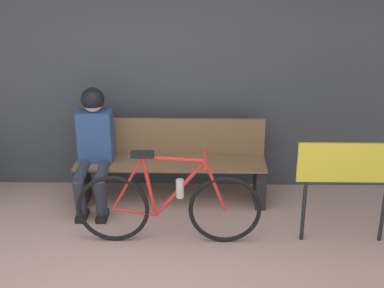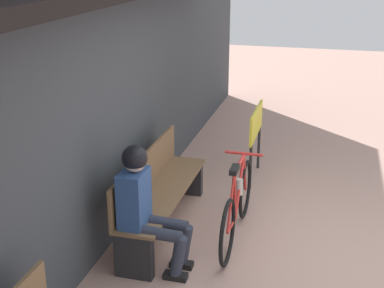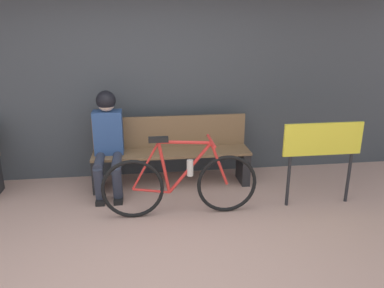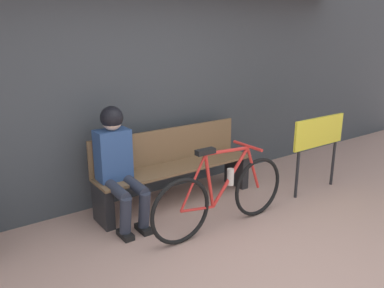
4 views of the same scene
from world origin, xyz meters
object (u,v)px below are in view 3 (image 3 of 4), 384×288
Objects in this scene: signboard at (323,145)px; person_seated at (108,136)px; park_bench_near at (171,153)px; bicycle at (181,183)px.

person_seated is at bearing 164.41° from signboard.
bicycle is at bearing -88.00° from park_bench_near.
bicycle is 1.11m from person_seated.
person_seated reaches higher than park_bench_near.
park_bench_near is at bearing 154.08° from signboard.
bicycle is 1.35× the size of person_seated.
signboard is (2.35, -0.65, 0.00)m from person_seated.
bicycle is at bearing -42.11° from person_seated.
signboard is at bearing 1.98° from bicycle.
park_bench_near is at bearing 8.91° from person_seated.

